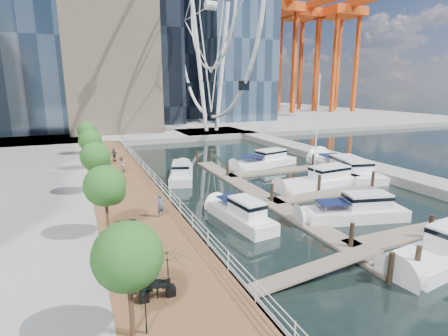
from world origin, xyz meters
TOP-DOWN VIEW (x-y plane):
  - ground at (0.00, 0.00)m, footprint 520.00×520.00m
  - boardwalk at (-9.00, 15.00)m, footprint 6.00×60.00m
  - seawall at (-6.00, 15.00)m, footprint 0.25×60.00m
  - land_far at (0.00, 102.00)m, footprint 200.00×114.00m
  - breakwater at (20.00, 20.00)m, footprint 4.00×60.00m
  - pier at (14.00, 52.00)m, footprint 14.00×12.00m
  - railing at (-6.10, 15.00)m, footprint 0.10×60.00m
  - floating_docks at (7.97, 9.98)m, footprint 16.00×34.00m
  - ferris_wheel at (14.00, 52.00)m, footprint 5.80×45.60m
  - port_cranes at (67.67, 95.67)m, footprint 40.00×52.00m
  - street_trees at (-11.40, 14.00)m, footprint 2.60×42.60m
  - cafe_tables at (-10.40, -2.00)m, footprint 2.50×13.70m
  - yacht_foreground at (6.93, 1.91)m, footprint 9.32×4.54m
  - pedestrian_near at (-7.56, 5.91)m, footprint 0.72×0.60m
  - pedestrian_mid at (-8.56, 20.52)m, footprint 1.10×1.19m
  - pedestrian_far at (-8.59, 27.39)m, footprint 1.02×0.95m
  - moored_yachts at (9.60, 11.15)m, footprint 24.82×31.37m
  - cafe_seating at (-10.43, -4.49)m, footprint 4.22×5.77m

SIDE VIEW (x-z plane):
  - ground at x=0.00m, z-range 0.00..0.00m
  - yacht_foreground at x=6.93m, z-range -1.07..1.07m
  - moored_yachts at x=9.60m, z-range -5.75..5.75m
  - floating_docks at x=7.97m, z-range -0.81..1.79m
  - boardwalk at x=-9.00m, z-range 0.00..1.00m
  - seawall at x=-6.00m, z-range 0.00..1.00m
  - land_far at x=0.00m, z-range 0.00..1.00m
  - breakwater at x=20.00m, z-range 0.00..1.00m
  - pier at x=14.00m, z-range 0.00..1.00m
  - cafe_tables at x=-10.40m, z-range 1.00..1.74m
  - railing at x=-6.10m, z-range 1.00..2.05m
  - pedestrian_far at x=-8.59m, z-range 1.00..2.68m
  - pedestrian_near at x=-7.56m, z-range 1.00..2.70m
  - pedestrian_mid at x=-8.56m, z-range 1.00..2.97m
  - cafe_seating at x=-10.43m, z-range 0.92..3.51m
  - street_trees at x=-11.40m, z-range 1.99..6.59m
  - port_cranes at x=67.67m, z-range 1.00..39.00m
  - ferris_wheel at x=14.00m, z-range 2.02..49.82m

